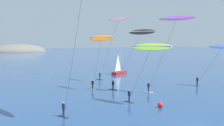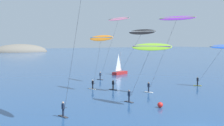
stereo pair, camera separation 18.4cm
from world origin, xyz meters
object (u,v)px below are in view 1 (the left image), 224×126
(kitesurfer_lime, at_px, (150,50))
(marker_buoy, at_px, (160,105))
(sailboat_near, at_px, (120,72))
(kitesurfer_purple, at_px, (174,24))
(kitesurfer_black, at_px, (139,37))
(kitesurfer_pink, at_px, (117,24))
(kitesurfer_orange, at_px, (100,42))
(kitesurfer_blue, at_px, (220,50))

(kitesurfer_lime, xyz_separation_m, marker_buoy, (0.45, -1.64, -6.85))
(sailboat_near, bearing_deg, kitesurfer_purple, -107.39)
(kitesurfer_black, relative_size, kitesurfer_lime, 1.27)
(kitesurfer_black, relative_size, marker_buoy, 14.79)
(kitesurfer_purple, relative_size, kitesurfer_lime, 1.50)
(kitesurfer_pink, height_order, kitesurfer_black, kitesurfer_pink)
(sailboat_near, height_order, kitesurfer_orange, kitesurfer_orange)
(kitesurfer_purple, xyz_separation_m, marker_buoy, (-7.26, -5.11, -10.56))
(kitesurfer_black, bearing_deg, kitesurfer_orange, 129.87)
(kitesurfer_pink, relative_size, kitesurfer_lime, 1.61)
(kitesurfer_lime, bearing_deg, marker_buoy, -74.70)
(kitesurfer_purple, bearing_deg, kitesurfer_lime, -155.79)
(kitesurfer_black, xyz_separation_m, kitesurfer_blue, (15.80, -3.44, -2.32))
(sailboat_near, xyz_separation_m, kitesurfer_orange, (-16.15, -17.95, 7.65))
(kitesurfer_orange, height_order, kitesurfer_lime, kitesurfer_orange)
(kitesurfer_purple, relative_size, marker_buoy, 17.53)
(kitesurfer_pink, xyz_separation_m, marker_buoy, (-7.14, -20.89, -11.53))
(kitesurfer_black, distance_m, kitesurfer_lime, 9.22)
(kitesurfer_blue, bearing_deg, kitesurfer_pink, 130.45)
(sailboat_near, xyz_separation_m, marker_buoy, (-15.86, -32.56, -0.29))
(kitesurfer_orange, bearing_deg, kitesurfer_lime, -90.70)
(sailboat_near, xyz_separation_m, kitesurfer_lime, (-16.31, -30.91, 6.56))
(kitesurfer_pink, relative_size, kitesurfer_blue, 1.69)
(kitesurfer_orange, xyz_separation_m, kitesurfer_lime, (-0.16, -12.97, -1.09))
(kitesurfer_pink, height_order, kitesurfer_lime, kitesurfer_pink)
(kitesurfer_orange, height_order, kitesurfer_blue, kitesurfer_orange)
(sailboat_near, bearing_deg, kitesurfer_black, -117.32)
(sailboat_near, xyz_separation_m, kitesurfer_blue, (3.90, -26.48, 6.09))
(sailboat_near, relative_size, kitesurfer_purple, 0.48)
(kitesurfer_blue, bearing_deg, kitesurfer_purple, -175.58)
(kitesurfer_purple, height_order, marker_buoy, kitesurfer_purple)
(sailboat_near, xyz_separation_m, kitesurfer_pink, (-8.72, -11.67, 11.24))
(kitesurfer_purple, bearing_deg, kitesurfer_orange, 128.50)
(kitesurfer_pink, bearing_deg, kitesurfer_purple, -89.53)
(kitesurfer_pink, bearing_deg, kitesurfer_orange, -139.78)
(kitesurfer_black, height_order, marker_buoy, kitesurfer_black)
(kitesurfer_black, distance_m, kitesurfer_blue, 16.34)
(sailboat_near, relative_size, kitesurfer_lime, 0.72)
(kitesurfer_lime, distance_m, marker_buoy, 7.06)
(kitesurfer_pink, height_order, kitesurfer_orange, kitesurfer_pink)
(kitesurfer_pink, bearing_deg, kitesurfer_blue, -49.55)
(kitesurfer_blue, bearing_deg, kitesurfer_orange, 156.95)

